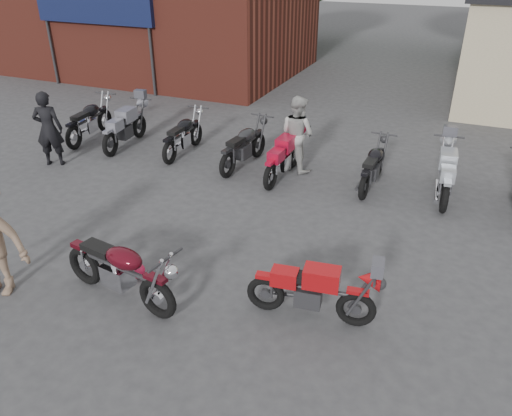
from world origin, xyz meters
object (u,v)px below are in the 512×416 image
at_px(row_bike_6, 446,171).
at_px(row_bike_2, 183,133).
at_px(helmet, 136,271).
at_px(row_bike_1, 125,125).
at_px(row_bike_3, 244,144).
at_px(row_bike_5, 373,164).
at_px(row_bike_4, 284,154).
at_px(sportbike, 313,288).
at_px(person_dark, 48,129).
at_px(row_bike_0, 89,118).
at_px(person_light, 297,134).
at_px(vintage_motorcycle, 119,267).

bearing_deg(row_bike_6, row_bike_2, 85.14).
bearing_deg(helmet, row_bike_1, 127.40).
relative_size(helmet, row_bike_1, 0.14).
bearing_deg(row_bike_3, row_bike_5, -82.80).
height_order(row_bike_2, row_bike_4, row_bike_4).
distance_m(sportbike, row_bike_3, 5.88).
distance_m(sportbike, person_dark, 8.40).
relative_size(row_bike_0, row_bike_6, 1.02).
distance_m(person_dark, row_bike_2, 3.31).
xyz_separation_m(person_light, row_bike_4, (-0.12, -0.58, -0.34)).
height_order(person_light, row_bike_0, person_light).
xyz_separation_m(row_bike_2, row_bike_3, (1.82, -0.14, 0.02)).
xyz_separation_m(row_bike_1, row_bike_6, (8.32, 0.18, -0.00)).
xyz_separation_m(sportbike, row_bike_2, (-5.13, 5.00, 0.04)).
bearing_deg(helmet, vintage_motorcycle, -74.04).
height_order(row_bike_0, row_bike_1, row_bike_0).
relative_size(sportbike, person_light, 1.01).
height_order(row_bike_3, row_bike_5, row_bike_3).
bearing_deg(row_bike_3, row_bike_4, -95.85).
relative_size(helmet, row_bike_5, 0.15).
bearing_deg(vintage_motorcycle, helmet, 115.06).
bearing_deg(row_bike_2, row_bike_5, -92.78).
relative_size(person_dark, person_light, 1.02).
height_order(vintage_motorcycle, row_bike_2, vintage_motorcycle).
height_order(row_bike_4, row_bike_5, row_bike_4).
bearing_deg(sportbike, row_bike_6, 66.64).
bearing_deg(row_bike_2, row_bike_0, 89.55).
height_order(person_light, row_bike_5, person_light).
distance_m(helmet, row_bike_0, 7.24).
relative_size(vintage_motorcycle, row_bike_0, 1.02).
relative_size(row_bike_1, row_bike_4, 1.04).
height_order(row_bike_1, row_bike_2, row_bike_1).
xyz_separation_m(helmet, row_bike_2, (-2.11, 5.18, 0.44)).
bearing_deg(vintage_motorcycle, row_bike_1, 134.65).
bearing_deg(vintage_motorcycle, sportbike, 24.18).
bearing_deg(row_bike_3, row_bike_1, 95.59).
distance_m(person_light, row_bike_4, 0.68).
height_order(person_dark, row_bike_2, person_dark).
xyz_separation_m(person_dark, row_bike_3, (4.49, 1.78, -0.34)).
xyz_separation_m(vintage_motorcycle, person_light, (0.79, 5.98, 0.29)).
xyz_separation_m(person_dark, row_bike_5, (7.68, 1.85, -0.38)).
bearing_deg(vintage_motorcycle, row_bike_0, 141.99).
relative_size(sportbike, row_bike_6, 0.89).
xyz_separation_m(row_bike_1, row_bike_4, (4.71, -0.25, -0.03)).
height_order(sportbike, row_bike_2, row_bike_2).
bearing_deg(row_bike_6, row_bike_5, 89.25).
bearing_deg(row_bike_1, row_bike_0, 82.57).
relative_size(vintage_motorcycle, helmet, 7.50).
relative_size(vintage_motorcycle, row_bike_2, 1.09).
height_order(row_bike_0, row_bike_2, row_bike_0).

